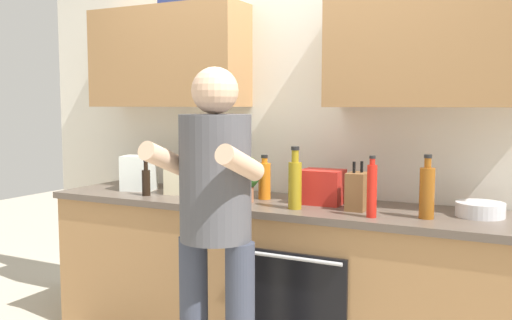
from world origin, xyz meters
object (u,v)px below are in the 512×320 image
object	(u,v)px
bottle_hotsauce	(372,190)
grocery_bag_produce	(138,173)
mixing_bowl	(480,209)
bottle_oil	(295,183)
bottle_soy	(146,181)
grocery_bag_crisps	(322,187)
person_standing	(215,211)
cup_coffee	(210,190)
bottle_syrup	(427,191)
knife_block	(357,191)
bottle_juice	(264,180)
potted_herb	(243,176)
grocery_bag_rice	(188,179)

from	to	relation	value
bottle_hotsauce	grocery_bag_produce	distance (m)	1.63
mixing_bowl	grocery_bag_produce	world-z (taller)	grocery_bag_produce
bottle_oil	grocery_bag_produce	distance (m)	1.20
bottle_soy	grocery_bag_crisps	size ratio (longest dim) A/B	0.97
person_standing	grocery_bag_crisps	bearing A→B (deg)	71.01
bottle_oil	cup_coffee	xyz separation A→B (m)	(-0.60, 0.10, -0.10)
bottle_syrup	knife_block	size ratio (longest dim) A/B	1.22
bottle_juice	grocery_bag_produce	size ratio (longest dim) A/B	1.17
bottle_soy	person_standing	bearing A→B (deg)	-32.72
person_standing	potted_herb	distance (m)	0.63
person_standing	grocery_bag_rice	size ratio (longest dim) A/B	6.57
bottle_soy	bottle_hotsauce	distance (m)	1.43
cup_coffee	knife_block	distance (m)	0.92
bottle_soy	bottle_hotsauce	size ratio (longest dim) A/B	0.72
bottle_oil	person_standing	bearing A→B (deg)	-108.85
mixing_bowl	person_standing	bearing A→B (deg)	-145.25
knife_block	cup_coffee	bearing A→B (deg)	-179.00
bottle_juice	bottle_syrup	distance (m)	0.98
bottle_soy	cup_coffee	xyz separation A→B (m)	(0.40, 0.11, -0.04)
potted_herb	grocery_bag_produce	distance (m)	0.84
person_standing	bottle_hotsauce	size ratio (longest dim) A/B	5.28
knife_block	grocery_bag_crisps	xyz separation A→B (m)	(-0.24, 0.10, -0.01)
potted_herb	knife_block	bearing A→B (deg)	4.50
bottle_oil	bottle_syrup	bearing A→B (deg)	4.78
knife_block	bottle_juice	bearing A→B (deg)	170.99
knife_block	bottle_syrup	bearing A→B (deg)	-9.07
bottle_hotsauce	bottle_soy	bearing A→B (deg)	178.75
bottle_syrup	cup_coffee	bearing A→B (deg)	178.07
grocery_bag_crisps	person_standing	bearing A→B (deg)	-108.99
bottle_syrup	bottle_juice	bearing A→B (deg)	170.96
bottle_hotsauce	bottle_oil	bearing A→B (deg)	175.09
cup_coffee	potted_herb	size ratio (longest dim) A/B	0.35
person_standing	bottle_soy	xyz separation A→B (m)	(-0.82, 0.53, 0.03)
bottle_soy	cup_coffee	size ratio (longest dim) A/B	2.35
grocery_bag_produce	person_standing	bearing A→B (deg)	-34.18
mixing_bowl	potted_herb	world-z (taller)	potted_herb
bottle_oil	bottle_soy	xyz separation A→B (m)	(-1.00, -0.01, -0.05)
bottle_juice	potted_herb	bearing A→B (deg)	-113.20
potted_herb	grocery_bag_crisps	bearing A→B (deg)	19.84
bottle_oil	knife_block	xyz separation A→B (m)	(0.31, 0.12, -0.04)
cup_coffee	bottle_soy	bearing A→B (deg)	-165.06
person_standing	grocery_bag_rice	world-z (taller)	person_standing
bottle_hotsauce	mixing_bowl	world-z (taller)	bottle_hotsauce
person_standing	grocery_bag_crisps	size ratio (longest dim) A/B	7.07
person_standing	cup_coffee	bearing A→B (deg)	123.66
grocery_bag_rice	bottle_hotsauce	bearing A→B (deg)	-9.42
bottle_hotsauce	mixing_bowl	bearing A→B (deg)	28.89
bottle_soy	bottle_juice	size ratio (longest dim) A/B	0.84
grocery_bag_crisps	mixing_bowl	bearing A→B (deg)	0.79
knife_block	grocery_bag_crisps	distance (m)	0.26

